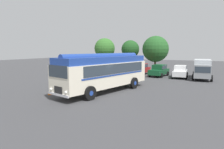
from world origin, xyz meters
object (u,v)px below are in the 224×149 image
at_px(vintage_bus, 104,71).
at_px(box_van, 202,69).
at_px(car_near_left, 124,68).
at_px(car_mid_left, 141,69).
at_px(car_mid_right, 159,70).
at_px(car_far_right, 180,71).
at_px(traffic_cone, 50,91).

bearing_deg(vintage_bus, box_van, 59.29).
distance_m(car_near_left, car_mid_left, 2.72).
xyz_separation_m(car_mid_right, car_far_right, (2.93, -0.13, 0.00)).
xyz_separation_m(car_near_left, traffic_cone, (0.38, -16.78, -0.57)).
distance_m(car_mid_left, traffic_cone, 17.08).
relative_size(vintage_bus, box_van, 1.77).
bearing_deg(car_near_left, traffic_cone, -88.69).
distance_m(car_near_left, car_far_right, 8.77).
relative_size(car_far_right, box_van, 0.74).
bearing_deg(car_far_right, box_van, 1.79).
bearing_deg(traffic_cone, car_near_left, 91.31).
bearing_deg(box_van, car_mid_right, 179.55).
distance_m(car_near_left, traffic_cone, 16.79).
height_order(car_near_left, car_far_right, same).
relative_size(car_mid_left, box_van, 0.74).
bearing_deg(traffic_cone, car_far_right, 62.37).
bearing_deg(car_near_left, vintage_bus, -73.90).
distance_m(vintage_bus, car_near_left, 14.10).
height_order(box_van, traffic_cone, box_van).
height_order(car_mid_left, car_mid_right, same).
xyz_separation_m(car_mid_right, box_van, (5.67, -0.04, 0.52)).
xyz_separation_m(vintage_bus, car_mid_left, (-1.18, 13.64, -1.05)).
height_order(car_far_right, traffic_cone, car_far_right).
height_order(vintage_bus, car_mid_right, vintage_bus).
xyz_separation_m(vintage_bus, box_van, (7.57, 12.75, -0.53)).
bearing_deg(car_mid_right, car_near_left, 173.00).
relative_size(vintage_bus, traffic_cone, 18.87).
bearing_deg(car_mid_right, traffic_cone, -108.62).
relative_size(car_near_left, traffic_cone, 7.82).
height_order(vintage_bus, traffic_cone, vintage_bus).
bearing_deg(car_mid_right, box_van, -0.45).
relative_size(car_mid_left, car_far_right, 1.00).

